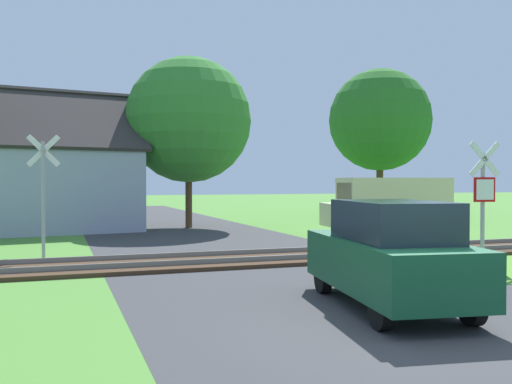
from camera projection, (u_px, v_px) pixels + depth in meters
name	position (u px, v px, depth m)	size (l,w,h in m)	color
ground_plane	(417.00, 330.00, 8.04)	(160.00, 160.00, 0.00)	#4C8433
road_asphalt	(349.00, 302.00, 9.93)	(7.66, 80.00, 0.01)	#38383A
rail_track	(251.00, 259.00, 14.97)	(60.00, 2.60, 0.22)	#422D1E
stop_sign_near	(483.00, 195.00, 13.85)	(0.88, 0.16, 3.08)	#9E9EA5
crossing_sign_far	(43.00, 187.00, 15.24)	(0.87, 0.20, 3.36)	#9E9EA5
house	(31.00, 185.00, 24.02)	(9.48, 7.34, 6.07)	#99A3B7
tree_far	(380.00, 120.00, 32.95)	(5.89, 5.89, 8.60)	#513823
tree_center	(189.00, 120.00, 25.74)	(5.67, 5.67, 7.72)	#513823
mail_truck	(389.00, 203.00, 22.71)	(5.09, 2.43, 2.24)	beige
parked_car	(389.00, 254.00, 9.42)	(2.22, 4.20, 1.78)	#144C2D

